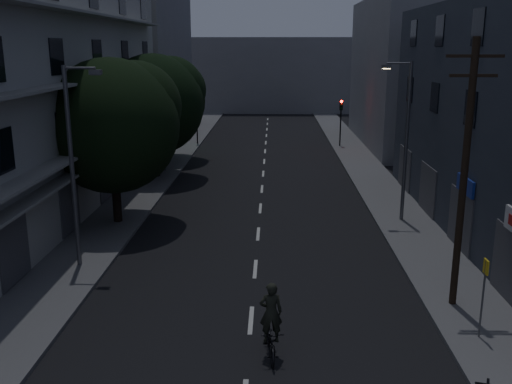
{
  "coord_description": "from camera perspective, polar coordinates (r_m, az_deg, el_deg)",
  "views": [
    {
      "loc": [
        0.69,
        -10.81,
        8.85
      ],
      "look_at": [
        0.0,
        12.0,
        3.0
      ],
      "focal_mm": 40.0,
      "sensor_mm": 36.0,
      "label": 1
    }
  ],
  "objects": [
    {
      "name": "ground",
      "position": [
        36.89,
        0.61,
        0.5
      ],
      "size": [
        160.0,
        160.0,
        0.0
      ],
      "primitive_type": "plane",
      "color": "black",
      "rests_on": "ground"
    },
    {
      "name": "sidewalk_left",
      "position": [
        37.77,
        -10.84,
        0.68
      ],
      "size": [
        3.0,
        90.0,
        0.15
      ],
      "primitive_type": "cube",
      "color": "#565659",
      "rests_on": "ground"
    },
    {
      "name": "sidewalk_right",
      "position": [
        37.49,
        12.15,
        0.51
      ],
      "size": [
        3.0,
        90.0,
        0.15
      ],
      "primitive_type": "cube",
      "color": "#565659",
      "rests_on": "ground"
    },
    {
      "name": "lane_markings",
      "position": [
        42.98,
        0.78,
        2.5
      ],
      "size": [
        0.15,
        60.5,
        0.01
      ],
      "color": "beige",
      "rests_on": "ground"
    },
    {
      "name": "building_left",
      "position": [
        31.53,
        -22.31,
        9.95
      ],
      "size": [
        7.0,
        36.0,
        14.0
      ],
      "color": "#9E9E9A",
      "rests_on": "ground"
    },
    {
      "name": "building_far_left",
      "position": [
        60.17,
        -10.73,
        13.32
      ],
      "size": [
        6.0,
        20.0,
        16.0
      ],
      "primitive_type": "cube",
      "color": "slate",
      "rests_on": "ground"
    },
    {
      "name": "building_far_right",
      "position": [
        54.06,
        14.1,
        11.46
      ],
      "size": [
        6.0,
        20.0,
        13.0
      ],
      "primitive_type": "cube",
      "color": "slate",
      "rests_on": "ground"
    },
    {
      "name": "building_far_end",
      "position": [
        80.9,
        1.27,
        11.64
      ],
      "size": [
        24.0,
        8.0,
        10.0
      ],
      "primitive_type": "cube",
      "color": "slate",
      "rests_on": "ground"
    },
    {
      "name": "tree_near",
      "position": [
        29.12,
        -14.05,
        6.93
      ],
      "size": [
        6.66,
        6.66,
        8.22
      ],
      "color": "black",
      "rests_on": "sidewalk_left"
    },
    {
      "name": "tree_mid",
      "position": [
        39.22,
        -10.08,
        8.99
      ],
      "size": [
        6.72,
        6.72,
        8.27
      ],
      "color": "black",
      "rests_on": "sidewalk_left"
    },
    {
      "name": "tree_far",
      "position": [
        45.52,
        -8.96,
        9.32
      ],
      "size": [
        6.22,
        6.22,
        7.69
      ],
      "color": "black",
      "rests_on": "sidewalk_left"
    },
    {
      "name": "traffic_signal_far_right",
      "position": [
        51.62,
        8.49,
        7.82
      ],
      "size": [
        0.28,
        0.37,
        4.1
      ],
      "color": "black",
      "rests_on": "sidewalk_right"
    },
    {
      "name": "traffic_signal_far_left",
      "position": [
        52.57,
        -5.95,
        8.02
      ],
      "size": [
        0.28,
        0.37,
        4.1
      ],
      "color": "black",
      "rests_on": "sidewalk_left"
    },
    {
      "name": "street_lamp_left_near",
      "position": [
        23.51,
        -17.73,
        3.28
      ],
      "size": [
        1.51,
        0.25,
        8.0
      ],
      "color": "#585960",
      "rests_on": "sidewalk_left"
    },
    {
      "name": "street_lamp_right",
      "position": [
        29.53,
        14.63,
        5.64
      ],
      "size": [
        1.51,
        0.25,
        8.0
      ],
      "color": "#54555B",
      "rests_on": "sidewalk_right"
    },
    {
      "name": "street_lamp_left_far",
      "position": [
        40.99,
        -9.18,
        8.24
      ],
      "size": [
        1.51,
        0.25,
        8.0
      ],
      "color": "#525459",
      "rests_on": "sidewalk_left"
    },
    {
      "name": "utility_pole",
      "position": [
        19.95,
        20.12,
        1.98
      ],
      "size": [
        1.8,
        0.24,
        9.0
      ],
      "color": "black",
      "rests_on": "sidewalk_right"
    },
    {
      "name": "bus_stop_sign",
      "position": [
        18.71,
        21.85,
        -8.55
      ],
      "size": [
        0.06,
        0.35,
        2.52
      ],
      "color": "#595B60",
      "rests_on": "sidewalk_right"
    },
    {
      "name": "cyclist",
      "position": [
        17.08,
        1.49,
        -13.8
      ],
      "size": [
        0.85,
        1.89,
        2.32
      ],
      "rotation": [
        0.0,
        0.0,
        0.12
      ],
      "color": "black",
      "rests_on": "ground"
    }
  ]
}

